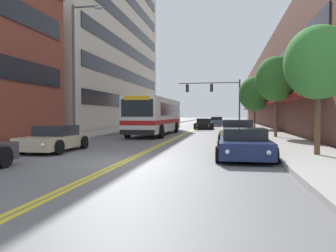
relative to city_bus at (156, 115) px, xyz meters
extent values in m
plane|color=slate|center=(2.22, 21.15, -1.71)|extent=(240.00, 240.00, 0.00)
cube|color=#9E9B96|center=(-4.80, 21.15, -1.62)|extent=(3.04, 106.00, 0.17)
cube|color=#9E9B96|center=(9.24, 21.15, -1.62)|extent=(3.04, 106.00, 0.17)
cube|color=yellow|center=(2.12, 21.15, -1.71)|extent=(0.14, 106.00, 0.01)
cube|color=yellow|center=(2.32, 21.15, -1.71)|extent=(0.14, 106.00, 0.01)
cube|color=black|center=(-6.53, -9.58, 2.72)|extent=(0.08, 10.78, 1.40)
cube|color=black|center=(-6.53, -9.58, 6.25)|extent=(0.08, 10.78, 1.40)
cube|color=beige|center=(-12.57, 14.30, 9.97)|extent=(12.00, 31.94, 23.36)
cube|color=black|center=(-6.53, 14.30, 1.63)|extent=(0.08, 29.38, 1.40)
cube|color=black|center=(-6.53, 14.30, 4.97)|extent=(0.08, 29.38, 1.40)
cube|color=black|center=(-6.53, 14.30, 8.30)|extent=(0.08, 29.38, 1.40)
cube|color=black|center=(-6.53, 14.30, 11.64)|extent=(0.08, 29.38, 1.40)
cube|color=brown|center=(15.01, 21.15, 3.72)|extent=(8.00, 68.00, 10.86)
cube|color=maroon|center=(10.46, 21.15, 1.19)|extent=(1.10, 61.20, 0.24)
cube|color=black|center=(10.97, 21.15, 5.03)|extent=(0.08, 61.20, 1.40)
cube|color=silver|center=(0.00, -0.10, -0.03)|extent=(2.45, 11.80, 2.66)
cube|color=#B21919|center=(0.00, -0.10, -0.56)|extent=(2.47, 11.82, 0.32)
cube|color=black|center=(0.00, 0.49, 0.40)|extent=(2.48, 9.20, 0.96)
cube|color=black|center=(0.00, -6.02, 0.45)|extent=(2.21, 0.04, 1.17)
cube|color=yellow|center=(0.00, -6.03, 1.12)|extent=(1.76, 0.06, 0.28)
cube|color=black|center=(0.00, -6.04, -1.18)|extent=(2.40, 0.08, 0.32)
cylinder|color=black|center=(-1.26, -4.12, -1.21)|extent=(0.30, 1.00, 1.00)
cylinder|color=black|center=(1.26, -4.12, -1.21)|extent=(0.30, 1.00, 1.00)
cylinder|color=black|center=(-1.26, 3.14, -1.21)|extent=(0.30, 1.00, 1.00)
cylinder|color=black|center=(1.26, 3.14, -1.21)|extent=(0.30, 1.00, 1.00)
cylinder|color=black|center=(-1.19, -17.79, -1.36)|extent=(0.22, 0.70, 0.70)
cube|color=red|center=(-1.45, -16.93, -1.19)|extent=(0.18, 0.04, 0.10)
cube|color=#BCAD89|center=(-2.04, -13.06, -1.25)|extent=(1.73, 4.05, 0.56)
cube|color=black|center=(-2.04, -12.90, -0.74)|extent=(1.49, 1.78, 0.47)
cylinder|color=black|center=(-2.93, -14.32, -1.39)|extent=(0.22, 0.64, 0.64)
cylinder|color=black|center=(-1.15, -14.32, -1.39)|extent=(0.22, 0.64, 0.64)
cylinder|color=black|center=(-2.93, -11.81, -1.39)|extent=(0.22, 0.64, 0.64)
cylinder|color=black|center=(-1.15, -11.81, -1.39)|extent=(0.22, 0.64, 0.64)
sphere|color=silver|center=(-2.65, -15.10, -1.22)|extent=(0.16, 0.16, 0.16)
sphere|color=silver|center=(-1.44, -15.10, -1.22)|extent=(0.16, 0.16, 0.16)
cube|color=red|center=(-2.67, -11.03, -1.22)|extent=(0.18, 0.04, 0.10)
cube|color=red|center=(-1.42, -11.03, -1.22)|extent=(0.18, 0.04, 0.10)
cube|color=#19234C|center=(6.58, -14.18, -1.25)|extent=(1.88, 4.06, 0.59)
cube|color=black|center=(6.58, -14.02, -0.74)|extent=(1.62, 1.79, 0.43)
cylinder|color=black|center=(5.62, -15.44, -1.41)|extent=(0.22, 0.60, 0.60)
cylinder|color=black|center=(7.55, -15.44, -1.41)|extent=(0.22, 0.60, 0.60)
cylinder|color=black|center=(5.62, -12.92, -1.41)|extent=(0.22, 0.60, 0.60)
cylinder|color=black|center=(7.55, -12.92, -1.41)|extent=(0.22, 0.60, 0.60)
sphere|color=silver|center=(5.92, -16.23, -1.22)|extent=(0.16, 0.16, 0.16)
sphere|color=silver|center=(7.24, -16.23, -1.22)|extent=(0.16, 0.16, 0.16)
cube|color=red|center=(5.90, -12.14, -1.22)|extent=(0.18, 0.04, 0.10)
cube|color=red|center=(7.26, -12.14, -1.22)|extent=(0.18, 0.04, 0.10)
cube|color=beige|center=(6.53, -7.79, -1.16)|extent=(1.91, 4.48, 0.75)
cube|color=black|center=(6.53, -7.61, -0.54)|extent=(1.64, 1.97, 0.49)
cylinder|color=black|center=(5.56, -9.18, -1.39)|extent=(0.22, 0.64, 0.64)
cylinder|color=black|center=(7.51, -9.18, -1.39)|extent=(0.22, 0.64, 0.64)
cylinder|color=black|center=(5.56, -6.41, -1.39)|extent=(0.22, 0.64, 0.64)
cylinder|color=black|center=(7.51, -6.41, -1.39)|extent=(0.22, 0.64, 0.64)
sphere|color=silver|center=(5.87, -10.05, -1.12)|extent=(0.16, 0.16, 0.16)
sphere|color=silver|center=(7.20, -10.05, -1.12)|extent=(0.16, 0.16, 0.16)
cube|color=red|center=(5.85, -5.55, -1.12)|extent=(0.18, 0.04, 0.10)
cube|color=red|center=(7.22, -5.55, -1.12)|extent=(0.18, 0.04, 0.10)
cube|color=#B7B7BC|center=(6.65, -1.16, -1.23)|extent=(1.79, 4.74, 0.58)
cube|color=black|center=(6.65, -0.97, -0.71)|extent=(1.54, 2.08, 0.45)
cylinder|color=black|center=(5.73, -2.63, -1.36)|extent=(0.22, 0.70, 0.70)
cylinder|color=black|center=(7.57, -2.63, -1.36)|extent=(0.22, 0.70, 0.70)
cylinder|color=black|center=(5.73, 0.30, -1.36)|extent=(0.22, 0.70, 0.70)
cylinder|color=black|center=(7.57, 0.30, -1.36)|extent=(0.22, 0.70, 0.70)
sphere|color=silver|center=(6.02, -3.55, -1.20)|extent=(0.16, 0.16, 0.16)
sphere|color=silver|center=(7.28, -3.55, -1.20)|extent=(0.16, 0.16, 0.16)
cube|color=red|center=(6.00, 1.21, -1.20)|extent=(0.18, 0.04, 0.10)
cube|color=red|center=(7.29, 1.21, -1.20)|extent=(0.18, 0.04, 0.10)
cube|color=#475675|center=(4.52, 21.52, -1.17)|extent=(1.85, 4.80, 0.72)
cube|color=black|center=(4.52, 21.72, -0.58)|extent=(1.59, 2.11, 0.47)
cylinder|color=black|center=(3.58, 20.04, -1.38)|extent=(0.22, 0.65, 0.65)
cylinder|color=black|center=(5.47, 20.04, -1.38)|extent=(0.22, 0.65, 0.65)
cylinder|color=black|center=(3.58, 23.01, -1.38)|extent=(0.22, 0.65, 0.65)
cylinder|color=black|center=(5.47, 23.01, -1.38)|extent=(0.22, 0.65, 0.65)
sphere|color=silver|center=(3.88, 19.10, -1.14)|extent=(0.16, 0.16, 0.16)
sphere|color=silver|center=(5.17, 19.10, -1.14)|extent=(0.16, 0.16, 0.16)
cube|color=red|center=(3.86, 23.93, -1.14)|extent=(0.18, 0.04, 0.10)
cube|color=red|center=(5.19, 23.93, -1.14)|extent=(0.18, 0.04, 0.10)
cube|color=black|center=(3.32, 11.37, -1.25)|extent=(1.89, 4.37, 0.56)
cube|color=black|center=(3.32, 11.54, -0.72)|extent=(1.62, 1.92, 0.50)
cylinder|color=black|center=(2.35, 10.01, -1.39)|extent=(0.22, 0.65, 0.65)
cylinder|color=black|center=(4.28, 10.01, -1.39)|extent=(0.22, 0.65, 0.65)
cylinder|color=black|center=(2.35, 12.72, -1.39)|extent=(0.22, 0.65, 0.65)
cylinder|color=black|center=(4.28, 12.72, -1.39)|extent=(0.22, 0.65, 0.65)
sphere|color=silver|center=(2.66, 9.16, -1.22)|extent=(0.16, 0.16, 0.16)
sphere|color=silver|center=(3.98, 9.16, -1.22)|extent=(0.16, 0.16, 0.16)
cube|color=red|center=(2.64, 13.56, -1.22)|extent=(0.18, 0.04, 0.10)
cube|color=red|center=(4.00, 13.56, -1.22)|extent=(0.18, 0.04, 0.10)
cylinder|color=#47474C|center=(7.42, 12.41, 1.21)|extent=(0.18, 0.18, 5.85)
cylinder|color=#47474C|center=(3.77, 12.41, 3.79)|extent=(7.31, 0.11, 0.11)
cube|color=black|center=(4.13, 12.41, 3.19)|extent=(0.34, 0.26, 0.92)
sphere|color=red|center=(4.13, 12.25, 3.46)|extent=(0.18, 0.18, 0.18)
sphere|color=yellow|center=(4.13, 12.25, 3.19)|extent=(0.18, 0.18, 0.18)
sphere|color=green|center=(4.13, 12.25, 2.91)|extent=(0.18, 0.18, 0.18)
cylinder|color=black|center=(4.13, 12.41, 3.72)|extent=(0.02, 0.02, 0.14)
cube|color=black|center=(1.21, 12.41, 3.19)|extent=(0.34, 0.26, 0.92)
sphere|color=red|center=(1.21, 12.25, 3.46)|extent=(0.18, 0.18, 0.18)
sphere|color=yellow|center=(1.21, 12.25, 3.19)|extent=(0.18, 0.18, 0.18)
sphere|color=green|center=(1.21, 12.25, 2.91)|extent=(0.18, 0.18, 0.18)
cylinder|color=black|center=(1.21, 12.41, 3.72)|extent=(0.02, 0.02, 0.14)
cylinder|color=#47474C|center=(-3.08, -8.94, 2.39)|extent=(0.16, 0.16, 8.19)
cylinder|color=#47474C|center=(-2.28, -8.94, 6.33)|extent=(1.59, 0.10, 0.10)
ellipsoid|color=#B2B2B7|center=(-1.49, -8.94, 6.23)|extent=(0.56, 0.28, 0.20)
cylinder|color=brown|center=(9.36, -13.74, -0.31)|extent=(0.22, 0.22, 2.45)
ellipsoid|color=#387F33|center=(9.36, -13.74, 2.02)|extent=(2.59, 2.59, 2.85)
cylinder|color=brown|center=(9.26, -3.60, -0.14)|extent=(0.21, 0.21, 2.79)
ellipsoid|color=#2D6B28|center=(9.26, -3.60, 2.47)|extent=(2.85, 2.85, 3.14)
cylinder|color=brown|center=(8.94, 9.76, -0.36)|extent=(0.20, 0.20, 2.34)
ellipsoid|color=#2D6B28|center=(8.94, 9.76, 2.27)|extent=(3.45, 3.45, 3.80)
cylinder|color=#B7B7BC|center=(8.17, -6.97, -1.23)|extent=(0.23, 0.23, 0.61)
sphere|color=#B7B7BC|center=(8.17, -6.97, -0.87)|extent=(0.21, 0.21, 0.21)
cylinder|color=#B7B7BC|center=(8.01, -6.97, -1.16)|extent=(0.08, 0.10, 0.10)
camera|label=1|loc=(5.88, -27.20, 0.03)|focal=35.00mm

